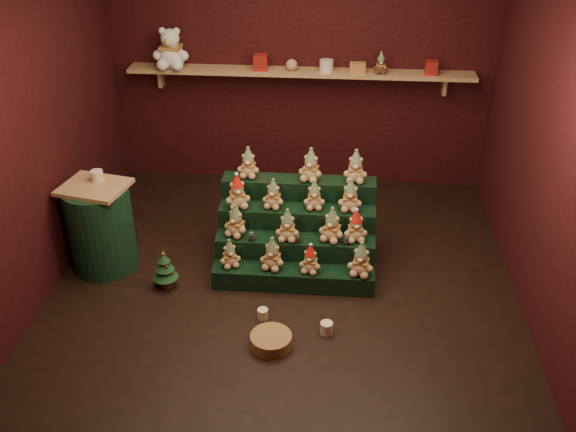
# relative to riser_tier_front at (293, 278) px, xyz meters

# --- Properties ---
(ground) EXTENTS (4.00, 4.00, 0.00)m
(ground) POSITION_rel_riser_tier_front_xyz_m (-0.08, 0.08, -0.09)
(ground) COLOR black
(ground) RESTS_ON ground
(back_wall) EXTENTS (4.00, 0.10, 2.80)m
(back_wall) POSITION_rel_riser_tier_front_xyz_m (-0.08, 2.13, 1.31)
(back_wall) COLOR black
(back_wall) RESTS_ON ground
(front_wall) EXTENTS (4.00, 0.10, 2.80)m
(front_wall) POSITION_rel_riser_tier_front_xyz_m (-0.08, -1.97, 1.31)
(front_wall) COLOR black
(front_wall) RESTS_ON ground
(left_wall) EXTENTS (0.10, 4.00, 2.80)m
(left_wall) POSITION_rel_riser_tier_front_xyz_m (-2.13, 0.08, 1.31)
(left_wall) COLOR black
(left_wall) RESTS_ON ground
(right_wall) EXTENTS (0.10, 4.00, 2.80)m
(right_wall) POSITION_rel_riser_tier_front_xyz_m (1.97, 0.08, 1.31)
(right_wall) COLOR black
(right_wall) RESTS_ON ground
(back_shelf) EXTENTS (3.60, 0.26, 0.24)m
(back_shelf) POSITION_rel_riser_tier_front_xyz_m (-0.08, 1.96, 1.20)
(back_shelf) COLOR tan
(back_shelf) RESTS_ON ground
(riser_tier_front) EXTENTS (1.40, 0.22, 0.18)m
(riser_tier_front) POSITION_rel_riser_tier_front_xyz_m (0.00, 0.00, 0.00)
(riser_tier_front) COLOR black
(riser_tier_front) RESTS_ON ground
(riser_tier_midfront) EXTENTS (1.40, 0.22, 0.36)m
(riser_tier_midfront) POSITION_rel_riser_tier_front_xyz_m (0.00, 0.22, 0.09)
(riser_tier_midfront) COLOR black
(riser_tier_midfront) RESTS_ON ground
(riser_tier_midback) EXTENTS (1.40, 0.22, 0.54)m
(riser_tier_midback) POSITION_rel_riser_tier_front_xyz_m (0.00, 0.44, 0.18)
(riser_tier_midback) COLOR black
(riser_tier_midback) RESTS_ON ground
(riser_tier_back) EXTENTS (1.40, 0.22, 0.72)m
(riser_tier_back) POSITION_rel_riser_tier_front_xyz_m (0.00, 0.66, 0.27)
(riser_tier_back) COLOR black
(riser_tier_back) RESTS_ON ground
(teddy_0) EXTENTS (0.23, 0.22, 0.26)m
(teddy_0) POSITION_rel_riser_tier_front_xyz_m (-0.55, 0.02, 0.22)
(teddy_0) COLOR tan
(teddy_0) RESTS_ON riser_tier_front
(teddy_1) EXTENTS (0.25, 0.23, 0.29)m
(teddy_1) POSITION_rel_riser_tier_front_xyz_m (-0.18, 0.01, 0.24)
(teddy_1) COLOR tan
(teddy_1) RESTS_ON riser_tier_front
(teddy_2) EXTENTS (0.21, 0.20, 0.26)m
(teddy_2) POSITION_rel_riser_tier_front_xyz_m (0.15, -0.01, 0.22)
(teddy_2) COLOR tan
(teddy_2) RESTS_ON riser_tier_front
(teddy_3) EXTENTS (0.26, 0.24, 0.31)m
(teddy_3) POSITION_rel_riser_tier_front_xyz_m (0.57, -0.02, 0.24)
(teddy_3) COLOR tan
(teddy_3) RESTS_ON riser_tier_front
(teddy_4) EXTENTS (0.27, 0.26, 0.29)m
(teddy_4) POSITION_rel_riser_tier_front_xyz_m (-0.52, 0.24, 0.42)
(teddy_4) COLOR tan
(teddy_4) RESTS_ON riser_tier_midfront
(teddy_5) EXTENTS (0.21, 0.19, 0.29)m
(teddy_5) POSITION_rel_riser_tier_front_xyz_m (-0.07, 0.20, 0.41)
(teddy_5) COLOR tan
(teddy_5) RESTS_ON riser_tier_midfront
(teddy_6) EXTENTS (0.28, 0.27, 0.31)m
(teddy_6) POSITION_rel_riser_tier_front_xyz_m (0.32, 0.22, 0.42)
(teddy_6) COLOR tan
(teddy_6) RESTS_ON riser_tier_midfront
(teddy_7) EXTENTS (0.23, 0.22, 0.29)m
(teddy_7) POSITION_rel_riser_tier_front_xyz_m (0.52, 0.24, 0.41)
(teddy_7) COLOR tan
(teddy_7) RESTS_ON riser_tier_midfront
(teddy_8) EXTENTS (0.28, 0.26, 0.31)m
(teddy_8) POSITION_rel_riser_tier_front_xyz_m (-0.53, 0.42, 0.61)
(teddy_8) COLOR tan
(teddy_8) RESTS_ON riser_tier_midback
(teddy_9) EXTENTS (0.23, 0.21, 0.27)m
(teddy_9) POSITION_rel_riser_tier_front_xyz_m (-0.21, 0.44, 0.58)
(teddy_9) COLOR tan
(teddy_9) RESTS_ON riser_tier_midback
(teddy_10) EXTENTS (0.20, 0.18, 0.26)m
(teddy_10) POSITION_rel_riser_tier_front_xyz_m (0.15, 0.46, 0.58)
(teddy_10) COLOR tan
(teddy_10) RESTS_ON riser_tier_midback
(teddy_11) EXTENTS (0.22, 0.20, 0.29)m
(teddy_11) POSITION_rel_riser_tier_front_xyz_m (0.47, 0.45, 0.60)
(teddy_11) COLOR tan
(teddy_11) RESTS_ON riser_tier_midback
(teddy_12) EXTENTS (0.21, 0.19, 0.28)m
(teddy_12) POSITION_rel_riser_tier_front_xyz_m (-0.46, 0.67, 0.77)
(teddy_12) COLOR tan
(teddy_12) RESTS_ON riser_tier_back
(teddy_13) EXTENTS (0.26, 0.25, 0.30)m
(teddy_13) POSITION_rel_riser_tier_front_xyz_m (0.11, 0.65, 0.78)
(teddy_13) COLOR tan
(teddy_13) RESTS_ON riser_tier_back
(teddy_14) EXTENTS (0.21, 0.19, 0.30)m
(teddy_14) POSITION_rel_riser_tier_front_xyz_m (0.51, 0.66, 0.78)
(teddy_14) COLOR tan
(teddy_14) RESTS_ON riser_tier_back
(snow_globe_a) EXTENTS (0.07, 0.07, 0.09)m
(snow_globe_a) POSITION_rel_riser_tier_front_xyz_m (-0.37, 0.16, 0.31)
(snow_globe_a) COLOR black
(snow_globe_a) RESTS_ON riser_tier_midfront
(snow_globe_b) EXTENTS (0.06, 0.06, 0.08)m
(snow_globe_b) POSITION_rel_riser_tier_front_xyz_m (0.03, 0.16, 0.31)
(snow_globe_b) COLOR black
(snow_globe_b) RESTS_ON riser_tier_midfront
(snow_globe_c) EXTENTS (0.06, 0.06, 0.08)m
(snow_globe_c) POSITION_rel_riser_tier_front_xyz_m (0.44, 0.16, 0.31)
(snow_globe_c) COLOR black
(snow_globe_c) RESTS_ON riser_tier_midfront
(side_table) EXTENTS (0.62, 0.58, 0.83)m
(side_table) POSITION_rel_riser_tier_front_xyz_m (-1.73, 0.19, 0.32)
(side_table) COLOR tan
(side_table) RESTS_ON ground
(table_ornament) EXTENTS (0.11, 0.11, 0.09)m
(table_ornament) POSITION_rel_riser_tier_front_xyz_m (-1.73, 0.29, 0.78)
(table_ornament) COLOR beige
(table_ornament) RESTS_ON side_table
(mini_christmas_tree) EXTENTS (0.22, 0.22, 0.37)m
(mini_christmas_tree) POSITION_rel_riser_tier_front_xyz_m (-1.10, -0.09, 0.09)
(mini_christmas_tree) COLOR #49291A
(mini_christmas_tree) RESTS_ON ground
(mug_left) EXTENTS (0.09, 0.09, 0.09)m
(mug_left) POSITION_rel_riser_tier_front_xyz_m (-0.21, -0.45, -0.05)
(mug_left) COLOR beige
(mug_left) RESTS_ON ground
(mug_right) EXTENTS (0.10, 0.10, 0.10)m
(mug_right) POSITION_rel_riser_tier_front_xyz_m (0.31, -0.59, -0.04)
(mug_right) COLOR beige
(mug_right) RESTS_ON ground
(wicker_basket) EXTENTS (0.42, 0.42, 0.10)m
(wicker_basket) POSITION_rel_riser_tier_front_xyz_m (-0.11, -0.77, -0.04)
(wicker_basket) COLOR olive
(wicker_basket) RESTS_ON ground
(white_bear) EXTENTS (0.38, 0.34, 0.53)m
(white_bear) POSITION_rel_riser_tier_front_xyz_m (-1.42, 1.92, 1.49)
(white_bear) COLOR white
(white_bear) RESTS_ON back_shelf
(brown_bear) EXTENTS (0.16, 0.15, 0.21)m
(brown_bear) POSITION_rel_riser_tier_front_xyz_m (0.74, 1.92, 1.34)
(brown_bear) COLOR #452517
(brown_bear) RESTS_ON back_shelf
(gift_tin_red_a) EXTENTS (0.14, 0.14, 0.16)m
(gift_tin_red_a) POSITION_rel_riser_tier_front_xyz_m (-0.49, 1.93, 1.31)
(gift_tin_red_a) COLOR #AF211B
(gift_tin_red_a) RESTS_ON back_shelf
(gift_tin_cream) EXTENTS (0.14, 0.14, 0.12)m
(gift_tin_cream) POSITION_rel_riser_tier_front_xyz_m (0.19, 1.93, 1.29)
(gift_tin_cream) COLOR beige
(gift_tin_cream) RESTS_ON back_shelf
(gift_tin_red_b) EXTENTS (0.12, 0.12, 0.14)m
(gift_tin_red_b) POSITION_rel_riser_tier_front_xyz_m (1.25, 1.93, 1.30)
(gift_tin_red_b) COLOR #AF211B
(gift_tin_red_b) RESTS_ON back_shelf
(shelf_plush_ball) EXTENTS (0.12, 0.12, 0.12)m
(shelf_plush_ball) POSITION_rel_riser_tier_front_xyz_m (-0.17, 1.93, 1.29)
(shelf_plush_ball) COLOR tan
(shelf_plush_ball) RESTS_ON back_shelf
(scarf_gift_box) EXTENTS (0.16, 0.10, 0.10)m
(scarf_gift_box) POSITION_rel_riser_tier_front_xyz_m (0.51, 1.93, 1.28)
(scarf_gift_box) COLOR #D5581E
(scarf_gift_box) RESTS_ON back_shelf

